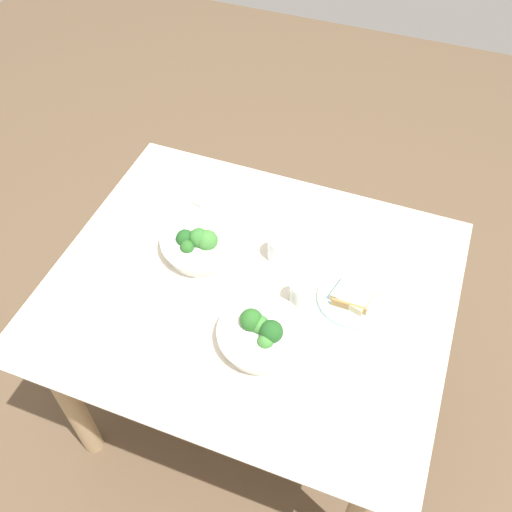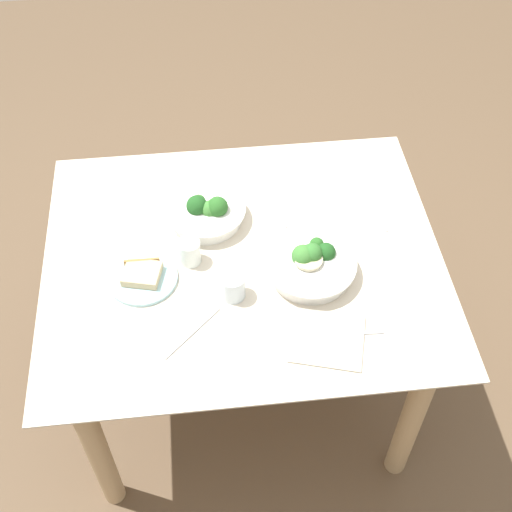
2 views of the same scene
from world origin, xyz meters
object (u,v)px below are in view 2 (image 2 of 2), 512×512
object	(u,v)px
bread_side_plate	(143,276)
water_glass_center	(233,286)
table_knife_left	(192,333)
napkin_folded_upper	(327,339)
broccoli_bowl_far	(311,264)
fork_by_far_bowl	(384,219)
broccoli_bowl_near	(206,212)
water_glass_side	(190,251)
table_knife_right	(268,209)
fork_by_near_bowl	(362,333)

from	to	relation	value
bread_side_plate	water_glass_center	world-z (taller)	water_glass_center
table_knife_left	napkin_folded_upper	distance (m)	0.37
napkin_folded_upper	broccoli_bowl_far	bearing A→B (deg)	-87.96
table_knife_left	napkin_folded_upper	world-z (taller)	napkin_folded_upper
fork_by_far_bowl	table_knife_left	bearing A→B (deg)	125.17
fork_by_far_bowl	table_knife_left	size ratio (longest dim) A/B	0.45
broccoli_bowl_near	water_glass_center	world-z (taller)	broccoli_bowl_near
water_glass_side	table_knife_right	world-z (taller)	water_glass_side
water_glass_side	table_knife_left	xyz separation A→B (m)	(0.01, 0.26, -0.04)
broccoli_bowl_far	water_glass_center	xyz separation A→B (m)	(0.23, 0.06, 0.00)
table_knife_left	napkin_folded_upper	size ratio (longest dim) A/B	1.11
broccoli_bowl_far	table_knife_left	xyz separation A→B (m)	(0.35, 0.18, -0.03)
broccoli_bowl_near	fork_by_near_bowl	world-z (taller)	broccoli_bowl_near
fork_by_far_bowl	napkin_folded_upper	distance (m)	0.49
bread_side_plate	napkin_folded_upper	distance (m)	0.56
fork_by_near_bowl	table_knife_left	xyz separation A→B (m)	(0.46, -0.05, -0.00)
broccoli_bowl_near	napkin_folded_upper	distance (m)	0.57
broccoli_bowl_far	table_knife_right	bearing A→B (deg)	-71.26
table_knife_right	napkin_folded_upper	distance (m)	0.52
bread_side_plate	napkin_folded_upper	size ratio (longest dim) A/B	1.04
water_glass_center	table_knife_left	bearing A→B (deg)	44.54
bread_side_plate	water_glass_side	bearing A→B (deg)	-156.98
broccoli_bowl_near	water_glass_side	xyz separation A→B (m)	(0.06, 0.16, 0.01)
fork_by_near_bowl	table_knife_left	size ratio (longest dim) A/B	0.50
bread_side_plate	water_glass_side	size ratio (longest dim) A/B	2.54
fork_by_far_bowl	table_knife_left	distance (m)	0.72
bread_side_plate	fork_by_far_bowl	xyz separation A→B (m)	(-0.75, -0.16, -0.01)
water_glass_center	water_glass_side	world-z (taller)	same
bread_side_plate	fork_by_far_bowl	world-z (taller)	bread_side_plate
water_glass_center	table_knife_right	xyz separation A→B (m)	(-0.14, -0.33, -0.04)
bread_side_plate	water_glass_center	size ratio (longest dim) A/B	2.57
fork_by_near_bowl	napkin_folded_upper	xyz separation A→B (m)	(0.10, 0.01, 0.00)
broccoli_bowl_far	fork_by_far_bowl	xyz separation A→B (m)	(-0.26, -0.18, -0.03)
water_glass_side	napkin_folded_upper	size ratio (longest dim) A/B	0.41
water_glass_side	table_knife_right	distance (m)	0.32
broccoli_bowl_near	napkin_folded_upper	size ratio (longest dim) A/B	1.27
broccoli_bowl_near	bread_side_plate	bearing A→B (deg)	47.74
broccoli_bowl_near	water_glass_center	size ratio (longest dim) A/B	3.13
fork_by_near_bowl	broccoli_bowl_near	bearing A→B (deg)	-47.52
table_knife_left	broccoli_bowl_far	bearing A→B (deg)	-17.10
fork_by_far_bowl	broccoli_bowl_far	bearing A→B (deg)	129.61
bread_side_plate	napkin_folded_upper	bearing A→B (deg)	151.85
broccoli_bowl_far	fork_by_far_bowl	world-z (taller)	broccoli_bowl_far
table_knife_left	napkin_folded_upper	xyz separation A→B (m)	(-0.36, 0.06, 0.00)
water_glass_center	fork_by_far_bowl	bearing A→B (deg)	-153.97
fork_by_near_bowl	table_knife_right	bearing A→B (deg)	-65.58
napkin_folded_upper	table_knife_right	bearing A→B (deg)	-78.88
water_glass_center	table_knife_left	xyz separation A→B (m)	(0.12, 0.12, -0.04)
fork_by_far_bowl	napkin_folded_upper	world-z (taller)	napkin_folded_upper
broccoli_bowl_far	broccoli_bowl_near	distance (m)	0.38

